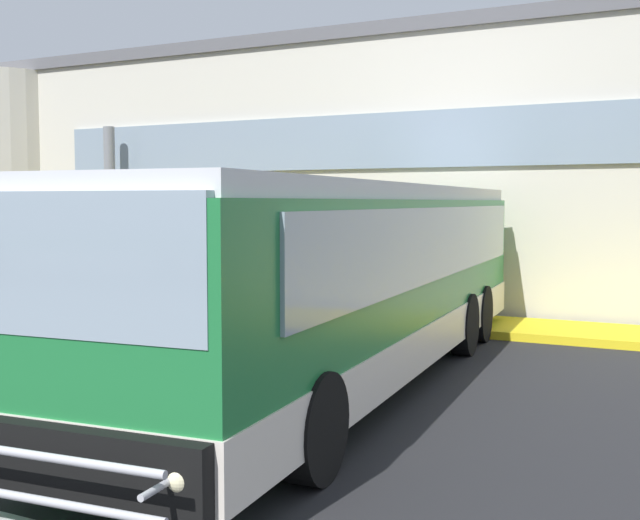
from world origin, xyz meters
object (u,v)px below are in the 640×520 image
object	(u,v)px
passenger_by_doorway	(145,262)
passenger_near_column	(125,257)
safety_bollard_yellow	(275,302)
entry_support_column	(110,210)
bus_main_foreground	(342,285)

from	to	relation	value
passenger_by_doorway	passenger_near_column	bearing A→B (deg)	150.13
passenger_near_column	safety_bollard_yellow	bearing A→B (deg)	-15.56
passenger_near_column	entry_support_column	bearing A→B (deg)	153.86
passenger_by_doorway	safety_bollard_yellow	distance (m)	4.06
bus_main_foreground	passenger_by_doorway	xyz separation A→B (m)	(-7.31, 4.75, -0.26)
passenger_near_column	safety_bollard_yellow	xyz separation A→B (m)	(5.07, -1.41, -0.66)
passenger_by_doorway	safety_bollard_yellow	bearing A→B (deg)	-10.92
bus_main_foreground	passenger_near_column	bearing A→B (deg)	147.42
passenger_near_column	passenger_by_doorway	distance (m)	1.31
entry_support_column	passenger_near_column	distance (m)	1.44
passenger_near_column	safety_bollard_yellow	distance (m)	5.31
bus_main_foreground	safety_bollard_yellow	distance (m)	5.30
entry_support_column	safety_bollard_yellow	distance (m)	6.39
bus_main_foreground	passenger_by_doorway	size ratio (longest dim) A/B	7.16
entry_support_column	passenger_by_doorway	distance (m)	2.49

